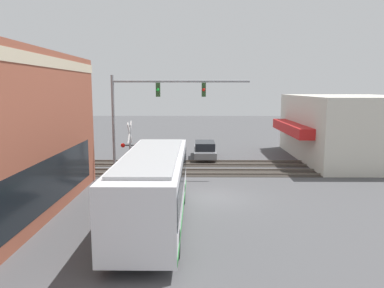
# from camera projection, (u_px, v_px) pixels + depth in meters

# --- Properties ---
(ground_plane) EXTENTS (120.00, 120.00, 0.00)m
(ground_plane) POSITION_uv_depth(u_px,v_px,m) (214.00, 198.00, 20.23)
(ground_plane) COLOR #4C4C4F
(shop_building) EXTENTS (13.08, 9.77, 5.26)m
(shop_building) POSITION_uv_depth(u_px,v_px,m) (350.00, 128.00, 30.83)
(shop_building) COLOR beige
(shop_building) RESTS_ON ground
(city_bus) EXTENTS (10.19, 2.59, 3.13)m
(city_bus) POSITION_uv_depth(u_px,v_px,m) (153.00, 185.00, 16.10)
(city_bus) COLOR silver
(city_bus) RESTS_ON ground
(traffic_signal_gantry) EXTENTS (0.42, 9.03, 6.71)m
(traffic_signal_gantry) POSITION_uv_depth(u_px,v_px,m) (153.00, 102.00, 24.45)
(traffic_signal_gantry) COLOR gray
(traffic_signal_gantry) RESTS_ON ground
(crossing_signal) EXTENTS (1.41, 1.18, 3.81)m
(crossing_signal) POSITION_uv_depth(u_px,v_px,m) (130.00, 145.00, 23.58)
(crossing_signal) COLOR gray
(crossing_signal) RESTS_ON ground
(rail_track_near) EXTENTS (2.60, 60.00, 0.15)m
(rail_track_near) POSITION_uv_depth(u_px,v_px,m) (210.00, 172.00, 26.15)
(rail_track_near) COLOR #332D28
(rail_track_near) RESTS_ON ground
(rail_track_far) EXTENTS (2.60, 60.00, 0.15)m
(rail_track_far) POSITION_uv_depth(u_px,v_px,m) (208.00, 163.00, 29.32)
(rail_track_far) COLOR #332D28
(rail_track_far) RESTS_ON ground
(parked_car_grey) EXTENTS (4.89, 1.82, 1.41)m
(parked_car_grey) POSITION_uv_depth(u_px,v_px,m) (205.00, 150.00, 31.67)
(parked_car_grey) COLOR slate
(parked_car_grey) RESTS_ON ground
(pedestrian_at_crossing) EXTENTS (0.34, 0.34, 1.78)m
(pedestrian_at_crossing) POSITION_uv_depth(u_px,v_px,m) (127.00, 166.00, 24.04)
(pedestrian_at_crossing) COLOR #473828
(pedestrian_at_crossing) RESTS_ON ground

